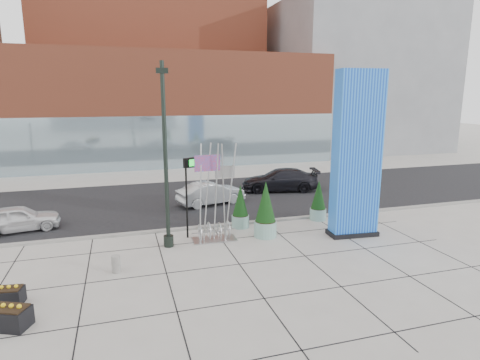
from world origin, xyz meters
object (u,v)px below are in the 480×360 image
object	(u,v)px
blue_pylon	(357,158)
concrete_bollard	(116,264)
car_white_west	(18,219)
car_silver_mid	(211,193)
public_art_sculpture	(214,215)
overhead_street_sign	(200,169)
lamp_post	(166,174)

from	to	relation	value
blue_pylon	concrete_bollard	size ratio (longest dim) A/B	11.72
car_white_west	car_silver_mid	world-z (taller)	car_silver_mid
public_art_sculpture	car_white_west	distance (m)	10.24
overhead_street_sign	concrete_bollard	bearing A→B (deg)	-166.67
public_art_sculpture	car_white_west	size ratio (longest dim) A/B	1.20
concrete_bollard	overhead_street_sign	xyz separation A→B (m)	(4.03, 3.12, 3.04)
concrete_bollard	car_white_west	size ratio (longest dim) A/B	0.17
car_white_west	car_silver_mid	xyz separation A→B (m)	(10.62, 2.28, 0.04)
overhead_street_sign	car_silver_mid	bearing A→B (deg)	48.13
blue_pylon	car_white_west	size ratio (longest dim) A/B	2.04
car_white_west	concrete_bollard	bearing A→B (deg)	-153.56
public_art_sculpture	overhead_street_sign	size ratio (longest dim) A/B	1.20
lamp_post	car_silver_mid	world-z (taller)	lamp_post
public_art_sculpture	concrete_bollard	size ratio (longest dim) A/B	6.87
blue_pylon	lamp_post	size ratio (longest dim) A/B	0.97
public_art_sculpture	overhead_street_sign	world-z (taller)	public_art_sculpture
public_art_sculpture	car_silver_mid	xyz separation A→B (m)	(1.26, 6.39, -0.52)
blue_pylon	car_white_west	distance (m)	17.31
concrete_bollard	car_white_west	xyz separation A→B (m)	(-4.80, 6.54, 0.33)
concrete_bollard	overhead_street_sign	size ratio (longest dim) A/B	0.17
concrete_bollard	car_silver_mid	distance (m)	10.58
public_art_sculpture	concrete_bollard	world-z (taller)	public_art_sculpture
concrete_bollard	car_white_west	bearing A→B (deg)	126.27
public_art_sculpture	concrete_bollard	bearing A→B (deg)	-150.63
lamp_post	car_white_west	distance (m)	8.77
concrete_bollard	car_white_west	distance (m)	8.11
lamp_post	concrete_bollard	distance (m)	4.43
blue_pylon	car_white_west	xyz separation A→B (m)	(-16.13, 5.41, -3.22)
blue_pylon	lamp_post	world-z (taller)	lamp_post
lamp_post	overhead_street_sign	size ratio (longest dim) A/B	2.11
car_white_west	lamp_post	bearing A→B (deg)	-131.11
public_art_sculpture	blue_pylon	bearing A→B (deg)	-9.60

